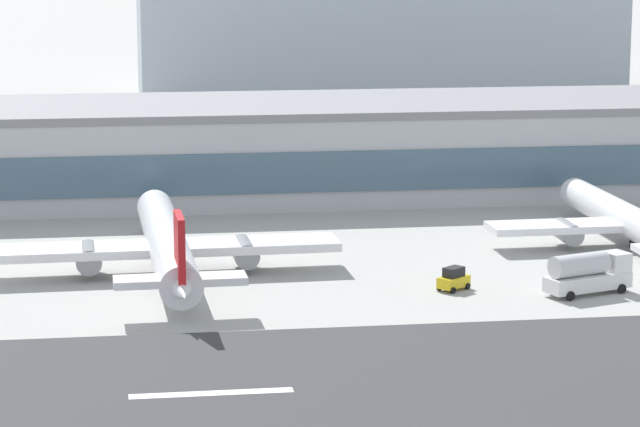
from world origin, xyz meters
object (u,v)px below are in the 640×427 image
Objects in this scene: service_fuel_truck_0 at (588,273)px; service_baggage_tug_1 at (454,279)px; airliner_red_tail_gate_0 at (168,247)px; airliner_navy_tail_gate_1 at (632,223)px; terminal_building at (346,146)px.

service_fuel_truck_0 reaches higher than service_baggage_tug_1.
airliner_navy_tail_gate_1 is at bearing -84.38° from airliner_red_tail_gate_0.
airliner_navy_tail_gate_1 is 4.43× the size of service_fuel_truck_0.
service_fuel_truck_0 is at bearing -54.10° from service_baggage_tug_1.
terminal_building is 48.28× the size of service_baggage_tug_1.
terminal_building is 4.30× the size of airliner_navy_tail_gate_1.
service_baggage_tug_1 is (-23.24, -15.86, -1.57)m from airliner_navy_tail_gate_1.
airliner_navy_tail_gate_1 is 28.18m from service_baggage_tug_1.
airliner_red_tail_gate_0 is at bearing 141.83° from service_fuel_truck_0.
airliner_red_tail_gate_0 reaches higher than airliner_navy_tail_gate_1.
airliner_red_tail_gate_0 is 40.48m from service_fuel_truck_0.
terminal_building is 3.84× the size of airliner_red_tail_gate_0.
service_fuel_truck_0 is at bearing -110.17° from airliner_red_tail_gate_0.
terminal_building is at bearing 52.89° from service_baggage_tug_1.
airliner_red_tail_gate_0 reaches higher than service_fuel_truck_0.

